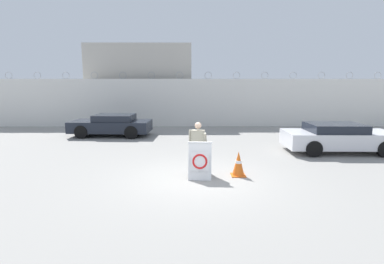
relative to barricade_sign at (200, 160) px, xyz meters
The scene contains 8 objects.
ground_plane 0.56m from the barricade_sign, 114.07° to the right, with size 90.00×90.00×0.00m, color gray.
perimeter_wall 11.11m from the barricade_sign, 90.20° to the left, with size 36.00×0.30×3.58m.
building_block 16.65m from the barricade_sign, 103.69° to the left, with size 7.41×7.98×5.54m.
barricade_sign is the anchor object (origin of this frame).
security_guard 0.64m from the barricade_sign, 95.11° to the left, with size 0.60×0.47×1.63m.
traffic_cone_near 1.23m from the barricade_sign, ahead, with size 0.44×0.44×0.77m.
parked_car_front_coupe 8.65m from the barricade_sign, 121.81° to the left, with size 4.32×2.08×1.17m.
parked_car_far_side 6.78m from the barricade_sign, 30.11° to the left, with size 4.48×2.02×1.20m.
Camera 1 is at (-0.26, -8.69, 2.85)m, focal length 28.00 mm.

